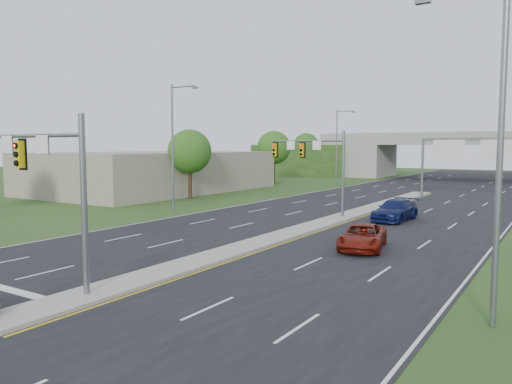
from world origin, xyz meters
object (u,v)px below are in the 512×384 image
Objects in this scene: signal_mast_far at (317,159)px; car_far_a at (362,237)px; sign_gantry at (476,151)px; car_far_b at (395,210)px; overpass at (467,159)px; signal_mast_near at (44,173)px.

car_far_a is (7.92, -10.62, -4.02)m from signal_mast_far.
car_far_b is at bearing -98.16° from sign_gantry.
overpass is (-6.68, 35.08, -1.69)m from sign_gantry.
signal_mast_near is at bearing -131.30° from car_far_a.
car_far_a is at bearing -85.08° from overpass.
overpass is at bearing 87.65° from signal_mast_far.
overpass is 16.15× the size of car_far_a.
sign_gantry is 2.08× the size of car_far_b.
overpass reaches higher than signal_mast_far.
signal_mast_near reaches higher than sign_gantry.
signal_mast_near is at bearing -90.00° from signal_mast_far.
signal_mast_far is 21.91m from sign_gantry.
signal_mast_near is 16.90m from car_far_a.
overpass is (2.26, 55.07, -1.17)m from signal_mast_far.
overpass is 54.25m from car_far_b.
sign_gantry is at bearing -79.21° from overpass.
sign_gantry is at bearing 65.89° from signal_mast_far.
sign_gantry is at bearing 85.16° from car_far_b.
car_far_a is 11.78m from car_far_b.
sign_gantry is 2.34× the size of car_far_a.
signal_mast_far is 0.09× the size of overpass.
sign_gantry is 30.97m from car_far_a.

